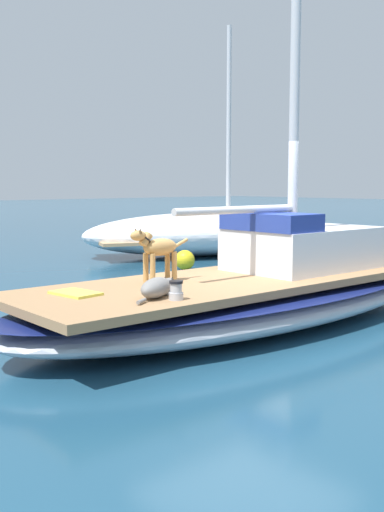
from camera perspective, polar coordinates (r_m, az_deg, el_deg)
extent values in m
plane|color=navy|center=(8.54, 5.08, -6.22)|extent=(120.00, 120.00, 0.00)
ellipsoid|color=#B2B7C1|center=(8.48, 5.10, -4.38)|extent=(2.61, 7.24, 0.56)
ellipsoid|color=navy|center=(8.45, 5.11, -3.18)|extent=(2.62, 7.27, 0.08)
cube|color=#A37A51|center=(8.42, 5.12, -2.18)|extent=(2.15, 6.65, 0.10)
cylinder|color=silver|center=(8.18, 4.29, 4.26)|extent=(0.10, 2.20, 0.10)
cube|color=silver|center=(9.27, 10.36, 0.73)|extent=(1.43, 2.22, 0.60)
cube|color=navy|center=(8.64, 7.24, 3.16)|extent=(1.34, 0.72, 0.24)
ellipsoid|color=gray|center=(6.81, -3.32, -2.93)|extent=(0.52, 0.65, 0.22)
ellipsoid|color=gray|center=(7.14, -2.15, -2.54)|extent=(0.21, 0.24, 0.13)
cone|color=#2A2929|center=(7.15, -2.49, -2.09)|extent=(0.05, 0.05, 0.05)
cone|color=#2A2929|center=(7.12, -1.82, -2.12)|extent=(0.05, 0.05, 0.05)
cylinder|color=gray|center=(7.03, -3.09, -3.27)|extent=(0.14, 0.18, 0.06)
cylinder|color=gray|center=(6.99, -2.18, -3.33)|extent=(0.14, 0.18, 0.06)
cylinder|color=gray|center=(6.47, -4.67, -4.17)|extent=(0.12, 0.18, 0.04)
ellipsoid|color=tan|center=(7.83, -2.95, 0.83)|extent=(0.24, 0.53, 0.22)
cylinder|color=tan|center=(7.70, -3.65, -1.20)|extent=(0.07, 0.07, 0.38)
cylinder|color=tan|center=(7.80, -4.27, -1.10)|extent=(0.07, 0.07, 0.38)
cylinder|color=tan|center=(7.93, -1.64, -0.95)|extent=(0.07, 0.07, 0.38)
cylinder|color=tan|center=(8.03, -2.27, -0.86)|extent=(0.07, 0.07, 0.38)
cylinder|color=tan|center=(7.67, -4.28, 1.53)|extent=(0.12, 0.19, 0.19)
ellipsoid|color=tan|center=(7.59, -4.99, 1.89)|extent=(0.14, 0.23, 0.13)
cone|color=#45331C|center=(7.55, -4.78, 2.32)|extent=(0.05, 0.05, 0.06)
cone|color=#45331C|center=(7.62, -5.20, 2.36)|extent=(0.05, 0.05, 0.06)
torus|color=black|center=(7.67, -4.28, 1.53)|extent=(0.14, 0.12, 0.10)
cylinder|color=tan|center=(8.07, -1.02, 1.22)|extent=(0.05, 0.22, 0.12)
cylinder|color=#B7B7BC|center=(6.67, -1.47, -3.72)|extent=(0.16, 0.16, 0.08)
cylinder|color=#B7B7BC|center=(6.66, -1.47, -2.96)|extent=(0.13, 0.13, 0.10)
cylinder|color=black|center=(6.65, -1.48, -2.41)|extent=(0.15, 0.15, 0.03)
cube|color=#D8D14C|center=(7.12, -10.67, -3.38)|extent=(0.60, 0.43, 0.03)
ellipsoid|color=white|center=(16.50, 1.22, 2.06)|extent=(4.77, 7.07, 1.14)
cube|color=tan|center=(16.51, 1.22, 1.65)|extent=(4.05, 6.27, 0.08)
cube|color=silver|center=(16.67, 2.81, 2.73)|extent=(2.03, 2.35, 0.52)
cube|color=navy|center=(16.11, -2.61, 2.31)|extent=(1.91, 2.31, 0.36)
cylinder|color=silver|center=(16.74, 3.39, 11.19)|extent=(0.12, 0.12, 5.53)
sphere|color=yellow|center=(13.68, -0.66, -0.37)|extent=(0.44, 0.44, 0.44)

